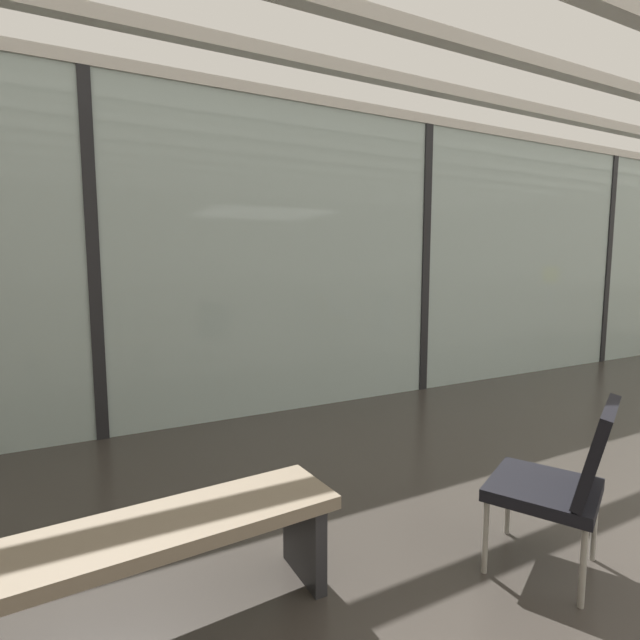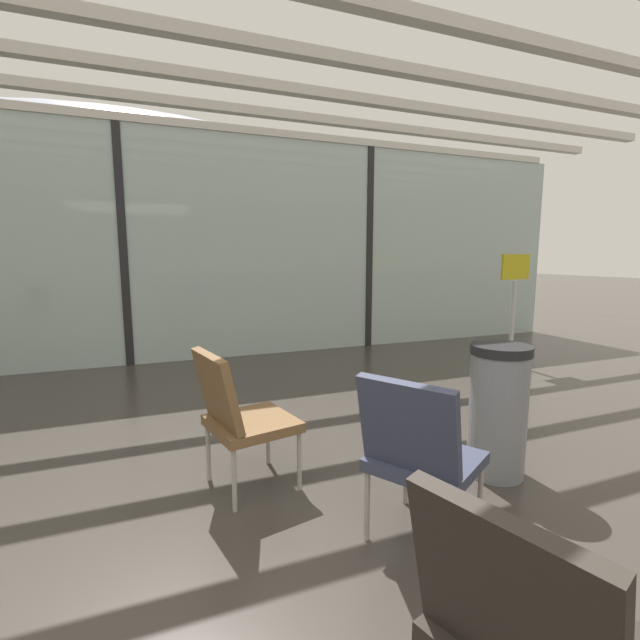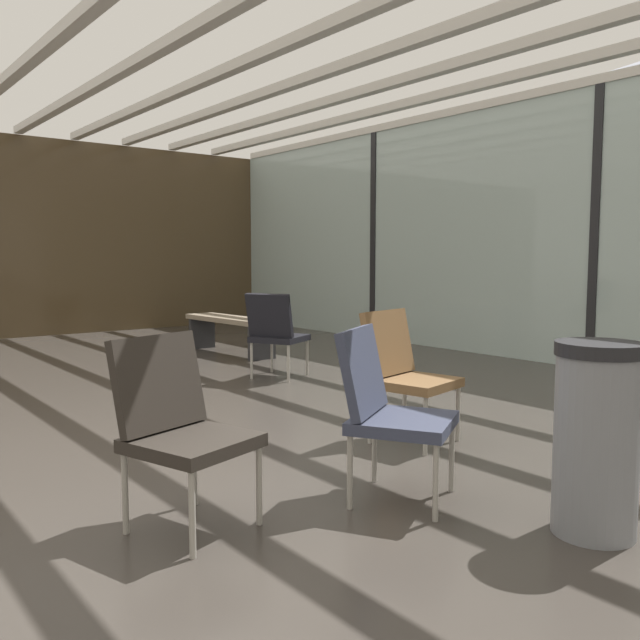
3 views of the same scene
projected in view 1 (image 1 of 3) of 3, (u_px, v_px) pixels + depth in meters
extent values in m
cube|color=#A3B7B2|center=(423.00, 261.00, 5.66)|extent=(14.00, 0.08, 3.05)
cube|color=black|center=(93.00, 260.00, 4.03)|extent=(0.10, 0.12, 3.05)
cube|color=black|center=(423.00, 261.00, 5.66)|extent=(0.10, 0.12, 3.05)
cube|color=black|center=(606.00, 261.00, 7.29)|extent=(0.10, 0.12, 3.05)
cube|color=beige|center=(558.00, 69.00, 4.03)|extent=(13.72, 0.12, 0.10)
cube|color=beige|center=(483.00, 99.00, 4.75)|extent=(13.72, 0.12, 0.10)
cube|color=beige|center=(427.00, 120.00, 5.47)|extent=(13.72, 0.12, 0.10)
ellipsoid|color=#B2BCD6|center=(250.00, 223.00, 9.74)|extent=(13.61, 4.59, 4.59)
sphere|color=black|center=(24.00, 172.00, 6.10)|extent=(0.28, 0.28, 0.28)
sphere|color=black|center=(102.00, 178.00, 6.52)|extent=(0.28, 0.28, 0.28)
sphere|color=black|center=(171.00, 183.00, 6.94)|extent=(0.28, 0.28, 0.28)
sphere|color=black|center=(232.00, 187.00, 7.36)|extent=(0.28, 0.28, 0.28)
sphere|color=black|center=(286.00, 191.00, 7.78)|extent=(0.28, 0.28, 0.28)
cube|color=black|center=(543.00, 490.00, 2.38)|extent=(0.65, 0.65, 0.06)
cube|color=black|center=(597.00, 450.00, 2.22)|extent=(0.49, 0.34, 0.44)
cylinder|color=gray|center=(508.00, 502.00, 2.69)|extent=(0.03, 0.03, 0.37)
cylinder|color=gray|center=(485.00, 537.00, 2.35)|extent=(0.03, 0.03, 0.37)
cylinder|color=gray|center=(594.00, 525.00, 2.45)|extent=(0.03, 0.03, 0.37)
cylinder|color=gray|center=(583.00, 568.00, 2.11)|extent=(0.03, 0.03, 0.37)
cube|color=#7F705B|center=(159.00, 530.00, 1.95)|extent=(1.52, 0.49, 0.06)
cube|color=#262628|center=(304.00, 536.00, 2.32)|extent=(0.06, 0.36, 0.41)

